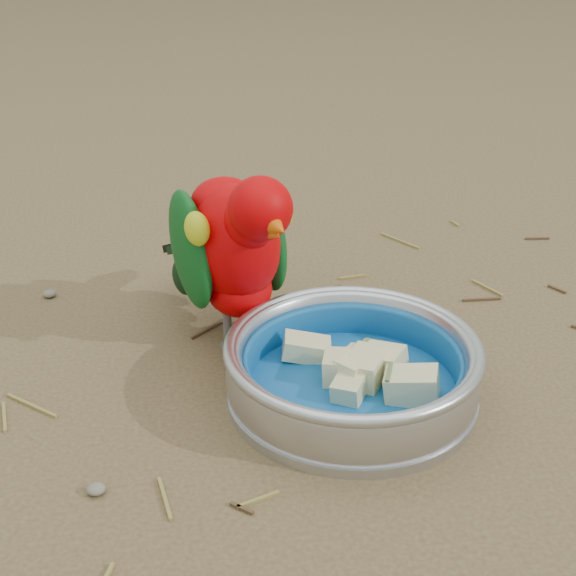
{
  "coord_description": "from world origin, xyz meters",
  "views": [
    {
      "loc": [
        -0.12,
        -0.64,
        0.44
      ],
      "look_at": [
        -0.01,
        0.06,
        0.08
      ],
      "focal_mm": 50.0,
      "sensor_mm": 36.0,
      "label": 1
    }
  ],
  "objects": [
    {
      "name": "lory_parrot",
      "position": [
        -0.06,
        0.1,
        0.1
      ],
      "size": [
        0.19,
        0.26,
        0.19
      ],
      "primitive_type": null,
      "rotation": [
        0.0,
        0.0,
        -2.8
      ],
      "color": "#BB0003",
      "rests_on": "ground"
    },
    {
      "name": "fruit_wedges",
      "position": [
        0.04,
        -0.03,
        0.03
      ],
      "size": [
        0.14,
        0.14,
        0.03
      ],
      "primitive_type": null,
      "color": "beige",
      "rests_on": "food_bowl"
    },
    {
      "name": "ground_debris",
      "position": [
        0.03,
        0.09,
        0.0
      ],
      "size": [
        0.9,
        0.8,
        0.01
      ],
      "primitive_type": null,
      "color": "olive",
      "rests_on": "ground"
    },
    {
      "name": "bowl_wall",
      "position": [
        0.04,
        -0.03,
        0.04
      ],
      "size": [
        0.24,
        0.24,
        0.04
      ],
      "primitive_type": null,
      "color": "#B2B2BA",
      "rests_on": "food_bowl"
    },
    {
      "name": "food_bowl",
      "position": [
        0.04,
        -0.03,
        0.01
      ],
      "size": [
        0.24,
        0.24,
        0.02
      ],
      "primitive_type": "cylinder",
      "color": "#B2B2BA",
      "rests_on": "ground"
    },
    {
      "name": "ground",
      "position": [
        0.0,
        0.0,
        0.0
      ],
      "size": [
        60.0,
        60.0,
        0.0
      ],
      "primitive_type": "plane",
      "color": "brown"
    }
  ]
}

